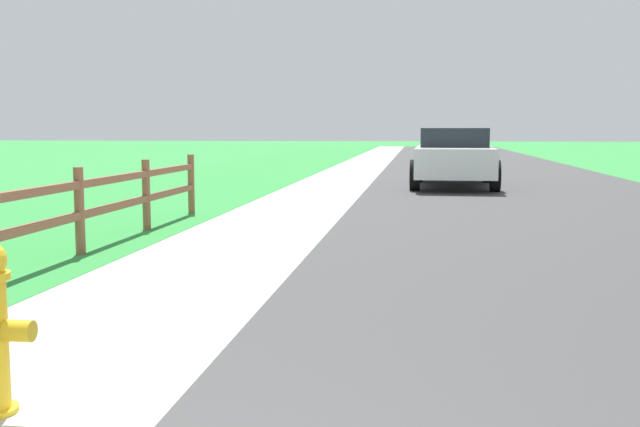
# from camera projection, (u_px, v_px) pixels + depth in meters

# --- Properties ---
(ground_plane) EXTENTS (120.00, 120.00, 0.00)m
(ground_plane) POSITION_uv_depth(u_px,v_px,m) (384.00, 170.00, 26.47)
(ground_plane) COLOR #2F893A
(road_asphalt) EXTENTS (7.00, 66.00, 0.01)m
(road_asphalt) POSITION_uv_depth(u_px,v_px,m) (482.00, 167.00, 27.99)
(road_asphalt) COLOR #3B3B3B
(road_asphalt) RESTS_ON ground
(curb_concrete) EXTENTS (6.00, 66.00, 0.01)m
(curb_concrete) POSITION_uv_depth(u_px,v_px,m) (306.00, 166.00, 28.83)
(curb_concrete) COLOR #A5A496
(curb_concrete) RESTS_ON ground
(grass_verge) EXTENTS (5.00, 66.00, 0.00)m
(grass_verge) POSITION_uv_depth(u_px,v_px,m) (267.00, 166.00, 29.02)
(grass_verge) COLOR #2F893A
(grass_verge) RESTS_ON ground
(rail_fence) EXTENTS (0.11, 10.73, 0.99)m
(rail_fence) POSITION_uv_depth(u_px,v_px,m) (32.00, 215.00, 7.54)
(rail_fence) COLOR brown
(rail_fence) RESTS_ON ground
(parked_suv_white) EXTENTS (2.10, 4.82, 1.43)m
(parked_suv_white) POSITION_uv_depth(u_px,v_px,m) (454.00, 156.00, 18.82)
(parked_suv_white) COLOR white
(parked_suv_white) RESTS_ON ground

